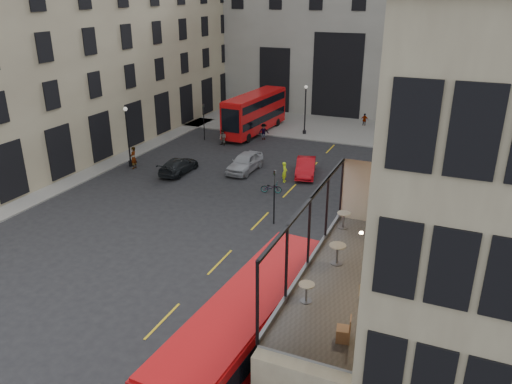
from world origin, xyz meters
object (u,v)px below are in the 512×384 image
at_px(bus_near, 249,338).
at_px(pedestrian_a, 223,138).
at_px(bicycle, 271,188).
at_px(cafe_chair_b, 367,289).
at_px(car_a, 245,162).
at_px(cafe_table_mid, 337,251).
at_px(pedestrian_c, 365,120).
at_px(pedestrian_d, 414,151).
at_px(pedestrian_e, 133,158).
at_px(cyclist, 285,172).
at_px(cafe_chair_c, 376,266).
at_px(traffic_light_far, 204,117).
at_px(street_lamp_b, 305,113).
at_px(car_c, 179,166).
at_px(street_lamp_a, 128,140).
at_px(cafe_table_near, 306,290).
at_px(traffic_light_near, 274,190).
at_px(cafe_chair_a, 344,333).
at_px(cafe_chair_d, 379,242).
at_px(cafe_table_far, 344,218).
at_px(car_b, 306,167).
at_px(pedestrian_b, 264,132).
at_px(bus_far, 255,111).

bearing_deg(bus_near, pedestrian_a, 118.44).
height_order(bicycle, cafe_chair_b, cafe_chair_b).
relative_size(car_a, cafe_table_mid, 5.69).
height_order(pedestrian_a, pedestrian_c, pedestrian_a).
xyz_separation_m(pedestrian_d, pedestrian_e, (-22.25, -12.32, 0.16)).
xyz_separation_m(cyclist, cafe_chair_c, (10.58, -19.03, 3.99)).
height_order(traffic_light_far, bicycle, traffic_light_far).
xyz_separation_m(street_lamp_b, car_c, (-6.12, -15.85, -1.74)).
bearing_deg(bicycle, street_lamp_a, 72.05).
distance_m(cafe_table_near, cafe_chair_b, 2.21).
bearing_deg(traffic_light_near, cafe_chair_a, -62.13).
distance_m(car_a, cafe_chair_c, 25.23).
distance_m(pedestrian_d, cafe_chair_d, 27.65).
xyz_separation_m(pedestrian_c, cafe_table_far, (6.19, -36.12, 4.33)).
distance_m(street_lamp_a, cafe_chair_b, 31.14).
relative_size(bus_near, cafe_chair_d, 11.84).
bearing_deg(cyclist, car_a, 64.55).
height_order(traffic_light_near, car_c, traffic_light_near).
height_order(car_b, cafe_table_far, cafe_table_far).
bearing_deg(bus_near, cyclist, 106.63).
xyz_separation_m(street_lamp_a, cafe_chair_b, (24.51, -19.05, 2.46)).
bearing_deg(car_c, pedestrian_b, -103.06).
height_order(pedestrian_e, cafe_table_far, cafe_table_far).
relative_size(pedestrian_d, cafe_chair_b, 1.96).
relative_size(car_b, pedestrian_c, 2.87).
distance_m(traffic_light_far, car_a, 10.79).
relative_size(traffic_light_near, bus_far, 0.35).
bearing_deg(car_a, traffic_light_far, 138.61).
distance_m(car_c, cyclist, 9.19).
relative_size(traffic_light_near, pedestrian_d, 2.33).
distance_m(car_c, cafe_table_far, 23.06).
bearing_deg(cafe_chair_d, traffic_light_near, 131.38).
distance_m(bicycle, pedestrian_b, 14.86).
height_order(street_lamp_b, cafe_table_near, street_lamp_b).
bearing_deg(cafe_chair_a, street_lamp_b, 109.46).
bearing_deg(cafe_chair_a, pedestrian_e, 137.90).
distance_m(car_b, cafe_chair_d, 21.73).
relative_size(pedestrian_c, pedestrian_e, 0.79).
bearing_deg(cafe_table_far, pedestrian_b, 119.03).
xyz_separation_m(bus_far, pedestrian_e, (-5.11, -15.02, -1.43)).
distance_m(traffic_light_far, cafe_table_mid, 34.57).
xyz_separation_m(pedestrian_b, cafe_chair_c, (16.88, -29.89, 3.99)).
xyz_separation_m(street_lamp_a, cafe_table_near, (22.66, -20.26, 2.67)).
xyz_separation_m(pedestrian_b, cafe_table_far, (14.81, -26.68, 4.25)).
xyz_separation_m(pedestrian_c, cafe_chair_b, (8.25, -41.05, 4.09)).
xyz_separation_m(bicycle, cafe_chair_c, (10.70, -16.39, 4.41)).
bearing_deg(pedestrian_d, bus_far, 45.23).
bearing_deg(cyclist, pedestrian_c, -16.47).
relative_size(car_a, cafe_chair_b, 5.64).
bearing_deg(car_a, bus_near, -64.41).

